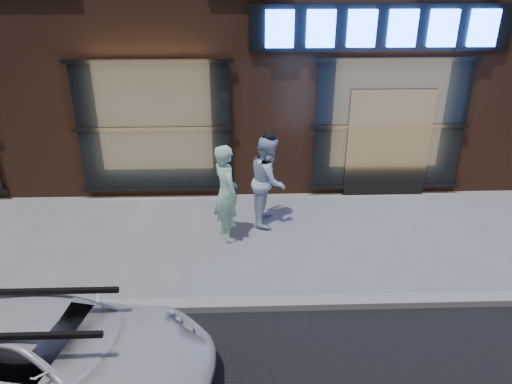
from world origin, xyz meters
TOP-DOWN VIEW (x-y plane):
  - ground at (0.00, 0.00)m, footprint 90.00×90.00m
  - curb at (0.00, 0.00)m, footprint 60.00×0.25m
  - man_bowtie at (-3.47, 2.12)m, footprint 0.70×0.81m
  - man_cap at (-2.65, 2.75)m, footprint 0.78×0.95m
  - white_suv at (-5.52, -1.46)m, footprint 4.27×2.57m

SIDE VIEW (x-z plane):
  - ground at x=0.00m, z-range 0.00..0.00m
  - curb at x=0.00m, z-range 0.00..0.12m
  - white_suv at x=-5.52m, z-range 0.00..1.11m
  - man_cap at x=-2.65m, z-range 0.00..1.81m
  - man_bowtie at x=-3.47m, z-range 0.00..1.87m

